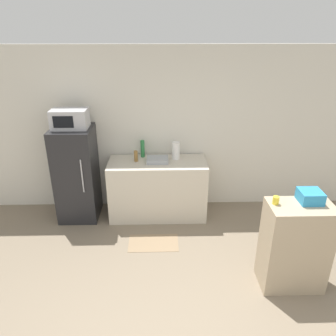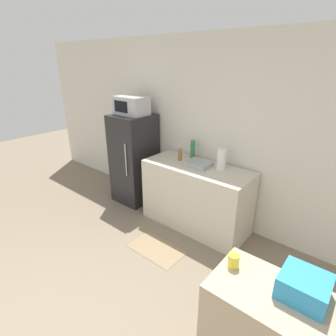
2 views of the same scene
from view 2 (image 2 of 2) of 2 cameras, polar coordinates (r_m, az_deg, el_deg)
name	(u,v)px [view 2 (image 2 of 2)]	position (r m, az deg, el deg)	size (l,w,h in m)	color
wall_back	(222,135)	(3.70, 11.62, 6.99)	(8.00, 0.06, 2.60)	silver
refrigerator	(134,159)	(4.40, -7.36, 1.98)	(0.60, 0.64, 1.47)	#232326
microwave	(131,106)	(4.18, -7.98, 13.30)	(0.51, 0.34, 0.28)	#BCBCC1
counter	(196,196)	(3.76, 6.10, -6.16)	(1.51, 0.63, 0.92)	beige
sink_basin	(198,164)	(3.57, 6.58, 0.88)	(0.33, 0.27, 0.06)	#9EA3A8
bottle_tall	(193,149)	(3.81, 5.40, 4.05)	(0.06, 0.06, 0.27)	#2D7F42
bottle_short	(180,155)	(3.74, 2.59, 2.93)	(0.06, 0.06, 0.17)	olive
basket	(304,286)	(1.69, 27.48, -21.90)	(0.24, 0.23, 0.13)	#2D8EC6
jar	(234,261)	(1.75, 14.07, -18.98)	(0.07, 0.07, 0.09)	yellow
paper_towel_roll	(221,159)	(3.48, 11.55, 1.89)	(0.12, 0.12, 0.27)	white
kitchen_rug	(156,249)	(3.53, -2.58, -17.17)	(0.71, 0.41, 0.01)	#937A5B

